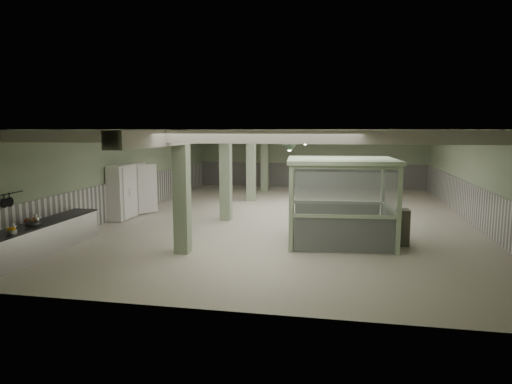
% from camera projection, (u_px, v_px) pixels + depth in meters
% --- Properties ---
extents(floor, '(20.00, 20.00, 0.00)m').
position_uv_depth(floor, '(291.00, 217.00, 18.80)').
color(floor, silver).
rests_on(floor, ground).
extents(ceiling, '(14.00, 20.00, 0.02)m').
position_uv_depth(ceiling, '(292.00, 129.00, 18.31)').
color(ceiling, silver).
rests_on(ceiling, wall_back).
extents(wall_back, '(14.00, 0.02, 3.60)m').
position_uv_depth(wall_back, '(310.00, 158.00, 28.28)').
color(wall_back, '#98AA88').
rests_on(wall_back, floor).
extents(wall_front, '(14.00, 0.02, 3.60)m').
position_uv_depth(wall_front, '(233.00, 223.00, 8.83)').
color(wall_front, '#98AA88').
rests_on(wall_front, floor).
extents(wall_left, '(0.02, 20.00, 3.60)m').
position_uv_depth(wall_left, '(132.00, 171.00, 19.87)').
color(wall_left, '#98AA88').
rests_on(wall_left, floor).
extents(wall_right, '(0.02, 20.00, 3.60)m').
position_uv_depth(wall_right, '(476.00, 177.00, 17.24)').
color(wall_right, '#98AA88').
rests_on(wall_right, floor).
extents(wainscot_left, '(0.05, 19.90, 1.50)m').
position_uv_depth(wainscot_left, '(133.00, 195.00, 20.01)').
color(wainscot_left, silver).
rests_on(wainscot_left, floor).
extents(wainscot_right, '(0.05, 19.90, 1.50)m').
position_uv_depth(wainscot_right, '(473.00, 205.00, 17.39)').
color(wainscot_right, silver).
rests_on(wainscot_right, floor).
extents(wainscot_back, '(13.90, 0.05, 1.50)m').
position_uv_depth(wainscot_back, '(310.00, 175.00, 28.40)').
color(wainscot_back, silver).
rests_on(wainscot_back, floor).
extents(girder, '(0.45, 19.90, 0.40)m').
position_uv_depth(girder, '(232.00, 135.00, 18.81)').
color(girder, beige).
rests_on(girder, ceiling).
extents(beam_a, '(13.90, 0.35, 0.32)m').
position_uv_depth(beam_a, '(257.00, 137.00, 11.04)').
color(beam_a, beige).
rests_on(beam_a, ceiling).
extents(beam_b, '(13.90, 0.35, 0.32)m').
position_uv_depth(beam_b, '(273.00, 136.00, 13.47)').
color(beam_b, beige).
rests_on(beam_b, ceiling).
extents(beam_c, '(13.90, 0.35, 0.32)m').
position_uv_depth(beam_c, '(284.00, 135.00, 15.90)').
color(beam_c, beige).
rests_on(beam_c, ceiling).
extents(beam_d, '(13.90, 0.35, 0.32)m').
position_uv_depth(beam_d, '(292.00, 134.00, 18.34)').
color(beam_d, beige).
rests_on(beam_d, ceiling).
extents(beam_e, '(13.90, 0.35, 0.32)m').
position_uv_depth(beam_e, '(298.00, 133.00, 20.77)').
color(beam_e, beige).
rests_on(beam_e, ceiling).
extents(beam_f, '(13.90, 0.35, 0.32)m').
position_uv_depth(beam_f, '(303.00, 133.00, 23.20)').
color(beam_f, beige).
rests_on(beam_f, ceiling).
extents(beam_g, '(13.90, 0.35, 0.32)m').
position_uv_depth(beam_g, '(307.00, 132.00, 25.63)').
color(beam_g, beige).
rests_on(beam_g, ceiling).
extents(column_a, '(0.42, 0.42, 3.60)m').
position_uv_depth(column_a, '(182.00, 192.00, 13.19)').
color(column_a, '#92A484').
rests_on(column_a, floor).
extents(column_b, '(0.42, 0.42, 3.60)m').
position_uv_depth(column_b, '(226.00, 175.00, 18.06)').
color(column_b, '#92A484').
rests_on(column_b, floor).
extents(column_c, '(0.42, 0.42, 3.60)m').
position_uv_depth(column_c, '(251.00, 165.00, 22.92)').
color(column_c, '#92A484').
rests_on(column_c, floor).
extents(column_d, '(0.42, 0.42, 3.60)m').
position_uv_depth(column_d, '(265.00, 160.00, 26.81)').
color(column_d, '#92A484').
rests_on(column_d, floor).
extents(hook_rail, '(0.02, 1.20, 0.02)m').
position_uv_depth(hook_rail, '(8.00, 194.00, 12.46)').
color(hook_rail, black).
rests_on(hook_rail, wall_left).
extents(pendant_front, '(0.44, 0.44, 0.22)m').
position_uv_depth(pendant_front, '(289.00, 148.00, 13.43)').
color(pendant_front, '#304030').
rests_on(pendant_front, ceiling).
extents(pendant_mid, '(0.44, 0.44, 0.22)m').
position_uv_depth(pendant_mid, '(305.00, 143.00, 18.78)').
color(pendant_mid, '#304030').
rests_on(pendant_mid, ceiling).
extents(pendant_back, '(0.44, 0.44, 0.22)m').
position_uv_depth(pendant_back, '(313.00, 140.00, 23.64)').
color(pendant_back, '#304030').
rests_on(pendant_back, ceiling).
extents(prep_counter, '(0.88, 5.05, 0.91)m').
position_uv_depth(prep_counter, '(38.00, 239.00, 13.18)').
color(prep_counter, silver).
rests_on(prep_counter, floor).
extents(pitcher_near, '(0.26, 0.28, 0.29)m').
position_uv_depth(pitcher_near, '(36.00, 219.00, 13.11)').
color(pitcher_near, silver).
rests_on(pitcher_near, prep_counter).
extents(pitcher_far, '(0.17, 0.19, 0.24)m').
position_uv_depth(pitcher_far, '(13.00, 227.00, 12.13)').
color(pitcher_far, silver).
rests_on(pitcher_far, prep_counter).
extents(veg_colander, '(0.55, 0.55, 0.20)m').
position_uv_depth(veg_colander, '(33.00, 222.00, 12.95)').
color(veg_colander, '#3E3F43').
rests_on(veg_colander, prep_counter).
extents(orange_bowl, '(0.29, 0.29, 0.10)m').
position_uv_depth(orange_bowl, '(12.00, 232.00, 11.86)').
color(orange_bowl, '#B2B2B7').
rests_on(orange_bowl, prep_counter).
extents(skillet_near, '(0.04, 0.26, 0.26)m').
position_uv_depth(skillet_near, '(4.00, 203.00, 12.28)').
color(skillet_near, black).
rests_on(skillet_near, hook_rail).
extents(skillet_far, '(0.04, 0.27, 0.27)m').
position_uv_depth(skillet_far, '(10.00, 202.00, 12.48)').
color(skillet_far, black).
rests_on(skillet_far, hook_rail).
extents(walkin_cooler, '(1.03, 2.36, 2.16)m').
position_uv_depth(walkin_cooler, '(128.00, 191.00, 18.76)').
color(walkin_cooler, white).
rests_on(walkin_cooler, floor).
extents(guard_booth, '(3.59, 3.13, 2.70)m').
position_uv_depth(guard_booth, '(341.00, 187.00, 14.36)').
color(guard_booth, '#AEC79F').
rests_on(guard_booth, floor).
extents(filing_cabinet, '(0.39, 0.54, 1.13)m').
position_uv_depth(filing_cabinet, '(403.00, 227.00, 14.25)').
color(filing_cabinet, '#5D5D4E').
rests_on(filing_cabinet, floor).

